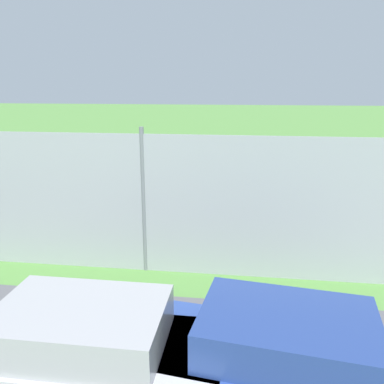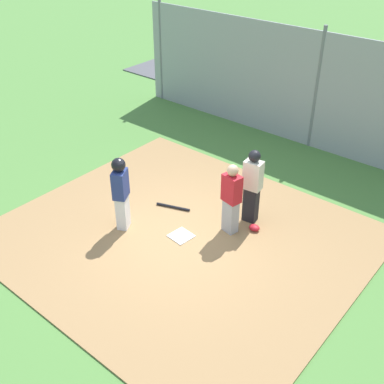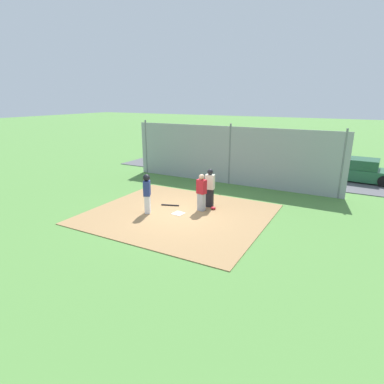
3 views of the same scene
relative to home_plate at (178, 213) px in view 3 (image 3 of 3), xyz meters
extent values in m
plane|color=#51843D|center=(0.00, 0.00, -0.04)|extent=(140.00, 140.00, 0.00)
cube|color=#9E774C|center=(0.00, 0.00, -0.03)|extent=(7.20, 6.40, 0.03)
cube|color=white|center=(0.00, 0.00, 0.00)|extent=(0.49, 0.49, 0.02)
cube|color=#9E9EA3|center=(-0.66, -0.82, 0.37)|extent=(0.34, 0.28, 0.76)
cube|color=#B21923|center=(-0.66, -0.82, 1.05)|extent=(0.42, 0.33, 0.60)
sphere|color=tan|center=(-0.66, -0.82, 1.47)|extent=(0.24, 0.24, 0.24)
cube|color=black|center=(-0.77, -1.43, 0.40)|extent=(0.33, 0.26, 0.82)
cube|color=beige|center=(-0.77, -1.43, 1.13)|extent=(0.41, 0.31, 0.65)
sphere|color=black|center=(-0.77, -1.43, 1.58)|extent=(0.26, 0.26, 0.26)
cube|color=silver|center=(1.18, 0.53, 0.38)|extent=(0.33, 0.37, 0.78)
cube|color=navy|center=(1.18, 0.53, 1.07)|extent=(0.41, 0.46, 0.61)
sphere|color=tan|center=(1.18, 0.53, 1.50)|extent=(0.24, 0.24, 0.24)
sphere|color=black|center=(1.18, 0.53, 1.52)|extent=(0.29, 0.29, 0.29)
cylinder|color=black|center=(0.83, -0.68, 0.02)|extent=(0.78, 0.33, 0.06)
ellipsoid|color=#B21923|center=(-1.06, -1.17, 0.05)|extent=(0.24, 0.20, 0.12)
cube|color=#93999E|center=(0.00, -5.59, 1.56)|extent=(12.00, 0.05, 3.20)
cylinder|color=slate|center=(-5.70, -5.59, 1.64)|extent=(0.10, 0.10, 3.35)
cylinder|color=slate|center=(0.00, -5.59, 1.64)|extent=(0.10, 0.10, 3.35)
cylinder|color=slate|center=(5.70, -5.59, 1.64)|extent=(0.10, 0.10, 3.35)
cube|color=#515156|center=(0.00, -9.38, -0.02)|extent=(18.00, 5.20, 0.04)
cube|color=#235B38|center=(-6.38, -9.75, 0.40)|extent=(4.31, 1.99, 0.64)
cube|color=#1E4E2F|center=(-6.23, -9.76, 1.00)|extent=(2.41, 1.72, 0.56)
cylinder|color=black|center=(-7.68, -8.81, 0.30)|extent=(0.61, 0.22, 0.60)
cylinder|color=black|center=(-5.08, -10.69, 0.30)|extent=(0.61, 0.22, 0.60)
cylinder|color=black|center=(-4.96, -9.00, 0.30)|extent=(0.61, 0.22, 0.60)
cube|color=#B2B2B7|center=(-0.09, -9.40, 0.40)|extent=(4.20, 1.71, 0.64)
cube|color=#97979C|center=(0.06, -9.40, 1.00)|extent=(2.31, 1.57, 0.56)
cylinder|color=black|center=(-1.46, -10.25, 0.30)|extent=(0.60, 0.18, 0.60)
cylinder|color=black|center=(-1.46, -8.55, 0.30)|extent=(0.60, 0.18, 0.60)
cylinder|color=black|center=(1.27, -10.25, 0.30)|extent=(0.60, 0.18, 0.60)
cylinder|color=black|center=(1.27, -8.55, 0.30)|extent=(0.60, 0.18, 0.60)
cube|color=#28428C|center=(2.70, -9.20, 0.40)|extent=(4.39, 2.24, 0.64)
cube|color=navy|center=(2.85, -9.22, 1.00)|extent=(2.50, 1.86, 0.56)
cylinder|color=black|center=(1.24, -9.86, 0.30)|extent=(0.62, 0.26, 0.60)
cylinder|color=black|center=(1.46, -8.18, 0.30)|extent=(0.62, 0.26, 0.60)
cylinder|color=black|center=(3.94, -10.23, 0.30)|extent=(0.62, 0.26, 0.60)
cylinder|color=black|center=(4.17, -8.54, 0.30)|extent=(0.62, 0.26, 0.60)
camera|label=1|loc=(2.19, -13.95, 4.21)|focal=37.21mm
camera|label=2|loc=(-5.31, 6.01, 6.20)|focal=44.81mm
camera|label=3|loc=(-6.35, 10.48, 4.66)|focal=29.20mm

